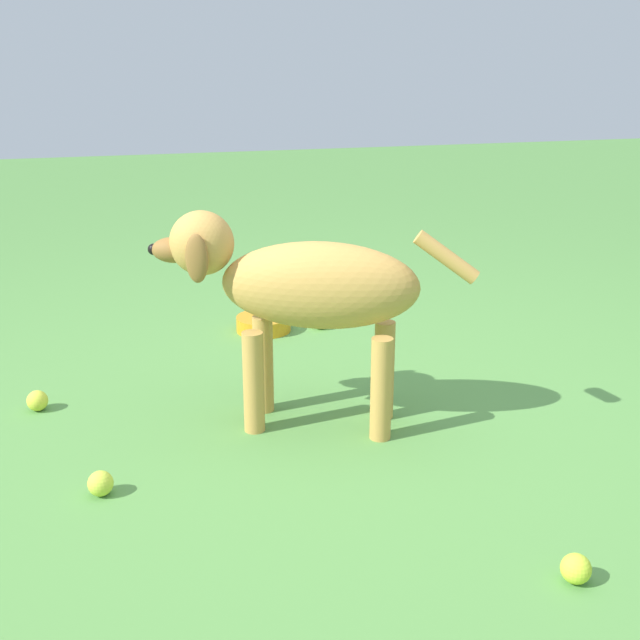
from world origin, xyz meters
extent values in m
plane|color=#548C42|center=(0.00, 0.00, 0.00)|extent=(14.00, 14.00, 0.00)
ellipsoid|color=#C69347|center=(-0.10, 0.00, 0.44)|extent=(0.43, 0.62, 0.25)
cylinder|color=#C69347|center=(-0.11, -0.20, 0.16)|extent=(0.06, 0.06, 0.31)
cylinder|color=#C69347|center=(-0.24, -0.14, 0.16)|extent=(0.06, 0.06, 0.31)
cylinder|color=#C69347|center=(0.04, 0.14, 0.16)|extent=(0.06, 0.06, 0.31)
cylinder|color=#C69347|center=(-0.10, 0.20, 0.16)|extent=(0.06, 0.06, 0.31)
ellipsoid|color=#C69347|center=(-0.24, -0.32, 0.55)|extent=(0.23, 0.24, 0.19)
ellipsoid|color=olive|center=(-0.27, -0.39, 0.53)|extent=(0.13, 0.15, 0.08)
sphere|color=black|center=(-0.30, -0.45, 0.53)|extent=(0.03, 0.03, 0.03)
ellipsoid|color=olive|center=(-0.15, -0.34, 0.53)|extent=(0.06, 0.07, 0.14)
ellipsoid|color=olive|center=(-0.32, -0.27, 0.53)|extent=(0.06, 0.07, 0.14)
cylinder|color=#C69347|center=(0.04, 0.33, 0.53)|extent=(0.11, 0.19, 0.15)
sphere|color=#D0D43B|center=(-0.43, -0.83, 0.03)|extent=(0.07, 0.07, 0.07)
sphere|color=#C7D93E|center=(0.15, -0.65, 0.03)|extent=(0.07, 0.07, 0.07)
sphere|color=#C5E036|center=(0.79, 0.32, 0.03)|extent=(0.07, 0.07, 0.07)
sphere|color=yellow|center=(-0.95, 0.24, 0.03)|extent=(0.07, 0.07, 0.07)
cylinder|color=orange|center=(-0.99, 0.01, 0.03)|extent=(0.22, 0.22, 0.06)
camera|label=1|loc=(2.04, -0.60, 1.08)|focal=45.22mm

